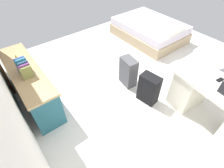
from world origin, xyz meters
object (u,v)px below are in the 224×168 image
at_px(desk, 215,105).
at_px(cell_phone_by_mouse, 220,80).
at_px(computer_mouse, 215,84).
at_px(suitcase_black, 149,89).
at_px(suitcase_spare_grey, 128,72).
at_px(credenza, 31,85).
at_px(bed, 149,30).
at_px(figurine_small, 16,57).

xyz_separation_m(desk, cell_phone_by_mouse, (0.15, -0.14, 0.37)).
height_order(computer_mouse, cell_phone_by_mouse, computer_mouse).
height_order(suitcase_black, cell_phone_by_mouse, cell_phone_by_mouse).
bearing_deg(computer_mouse, desk, -164.26).
relative_size(desk, suitcase_spare_grey, 2.48).
bearing_deg(suitcase_spare_grey, credenza, 73.58).
xyz_separation_m(credenza, computer_mouse, (-2.18, -2.13, 0.41)).
xyz_separation_m(desk, bed, (2.62, -1.33, -0.15)).
bearing_deg(cell_phone_by_mouse, bed, -16.29).
xyz_separation_m(bed, computer_mouse, (-2.48, 1.35, 0.53)).
bearing_deg(computer_mouse, suitcase_black, 35.26).
xyz_separation_m(suitcase_spare_grey, cell_phone_by_mouse, (-1.41, -0.59, 0.46)).
bearing_deg(credenza, suitcase_black, -129.14).
height_order(desk, cell_phone_by_mouse, cell_phone_by_mouse).
relative_size(suitcase_black, cell_phone_by_mouse, 4.30).
distance_m(desk, cell_phone_by_mouse, 0.42).
xyz_separation_m(suitcase_black, figurine_small, (1.70, 1.68, 0.49)).
distance_m(computer_mouse, figurine_small, 3.30).
distance_m(computer_mouse, cell_phone_by_mouse, 0.16).
bearing_deg(bed, figurine_small, 89.38).
height_order(bed, suitcase_black, suitcase_black).
bearing_deg(bed, credenza, 94.88).
bearing_deg(suitcase_spare_grey, cell_phone_by_mouse, -148.99).
bearing_deg(suitcase_black, computer_mouse, -159.78).
xyz_separation_m(bed, cell_phone_by_mouse, (-2.48, 1.19, 0.52)).
distance_m(desk, bed, 2.95).
relative_size(credenza, suitcase_spare_grey, 2.97).
relative_size(computer_mouse, cell_phone_by_mouse, 0.74).
height_order(desk, credenza, desk).
bearing_deg(bed, computer_mouse, 151.37).
bearing_deg(suitcase_black, desk, -162.41).
relative_size(suitcase_black, computer_mouse, 5.85).
distance_m(bed, suitcase_black, 2.45).
height_order(credenza, computer_mouse, computer_mouse).
xyz_separation_m(suitcase_black, cell_phone_by_mouse, (-0.82, -0.61, 0.47)).
bearing_deg(figurine_small, computer_mouse, -139.78).
xyz_separation_m(desk, suitcase_spare_grey, (1.55, 0.45, -0.09)).
distance_m(bed, suitcase_spare_grey, 2.08).
xyz_separation_m(credenza, figurine_small, (0.33, 0.00, 0.42)).
distance_m(credenza, bed, 3.49).
bearing_deg(desk, figurine_small, 38.95).
relative_size(bed, cell_phone_by_mouse, 14.02).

